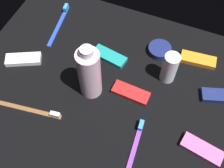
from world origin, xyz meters
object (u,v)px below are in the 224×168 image
at_px(toothbrush_brown, 33,110).
at_px(snack_bar_orange, 198,60).
at_px(toothbrush_purple, 134,149).
at_px(cream_tin_left, 160,50).
at_px(snack_bar_pink, 202,149).
at_px(snack_bar_white, 23,59).
at_px(bodywash_bottle, 89,73).
at_px(snack_bar_teal, 109,56).
at_px(toothbrush_blue, 60,23).
at_px(deodorant_stick, 170,68).
at_px(snack_bar_red, 131,93).
at_px(snack_bar_navy, 220,96).

height_order(toothbrush_brown, snack_bar_orange, toothbrush_brown).
height_order(toothbrush_purple, cream_tin_left, toothbrush_purple).
xyz_separation_m(snack_bar_pink, snack_bar_white, (-0.56, 0.07, 0.00)).
height_order(snack_bar_pink, snack_bar_white, same).
xyz_separation_m(bodywash_bottle, snack_bar_teal, (0.00, 0.12, -0.08)).
relative_size(snack_bar_white, cream_tin_left, 1.47).
bearing_deg(snack_bar_orange, toothbrush_blue, 177.13).
relative_size(toothbrush_purple, snack_bar_pink, 1.73).
xyz_separation_m(deodorant_stick, snack_bar_pink, (0.14, -0.18, -0.04)).
distance_m(toothbrush_blue, cream_tin_left, 0.34).
xyz_separation_m(snack_bar_pink, snack_bar_red, (-0.22, 0.08, 0.00)).
bearing_deg(bodywash_bottle, toothbrush_brown, -133.59).
bearing_deg(cream_tin_left, snack_bar_navy, -23.64).
distance_m(snack_bar_teal, cream_tin_left, 0.16).
relative_size(snack_bar_navy, cream_tin_left, 1.47).
height_order(snack_bar_navy, snack_bar_pink, same).
bearing_deg(deodorant_stick, snack_bar_white, -165.64).
xyz_separation_m(snack_bar_teal, snack_bar_pink, (0.32, -0.18, 0.00)).
distance_m(bodywash_bottle, deodorant_stick, 0.22).
height_order(snack_bar_pink, cream_tin_left, cream_tin_left).
bearing_deg(snack_bar_teal, toothbrush_brown, -106.88).
distance_m(toothbrush_blue, snack_bar_navy, 0.55).
bearing_deg(toothbrush_blue, snack_bar_orange, 2.97).
bearing_deg(snack_bar_navy, snack_bar_orange, 113.02).
relative_size(snack_bar_navy, snack_bar_pink, 1.00).
bearing_deg(toothbrush_brown, snack_bar_white, 130.36).
bearing_deg(cream_tin_left, toothbrush_purple, -83.94).
relative_size(toothbrush_blue, cream_tin_left, 2.54).
bearing_deg(toothbrush_purple, toothbrush_blue, 140.58).
relative_size(toothbrush_blue, snack_bar_red, 1.73).
distance_m(snack_bar_navy, snack_bar_teal, 0.34).
bearing_deg(toothbrush_brown, snack_bar_orange, 42.03).
height_order(snack_bar_orange, snack_bar_pink, same).
relative_size(toothbrush_blue, snack_bar_pink, 1.73).
bearing_deg(cream_tin_left, bodywash_bottle, -124.02).
bearing_deg(toothbrush_purple, snack_bar_red, 113.38).
relative_size(snack_bar_navy, snack_bar_teal, 1.00).
bearing_deg(bodywash_bottle, toothbrush_purple, -34.56).
xyz_separation_m(deodorant_stick, snack_bar_teal, (-0.18, 0.00, -0.04)).
height_order(snack_bar_navy, snack_bar_white, same).
bearing_deg(bodywash_bottle, toothbrush_blue, 136.92).
height_order(deodorant_stick, toothbrush_blue, deodorant_stick).
height_order(bodywash_bottle, snack_bar_white, bodywash_bottle).
xyz_separation_m(deodorant_stick, toothbrush_blue, (-0.39, 0.07, -0.04)).
height_order(deodorant_stick, toothbrush_purple, deodorant_stick).
xyz_separation_m(bodywash_bottle, cream_tin_left, (0.14, 0.20, -0.07)).
height_order(toothbrush_brown, snack_bar_pink, toothbrush_brown).
height_order(toothbrush_blue, cream_tin_left, toothbrush_blue).
bearing_deg(snack_bar_teal, snack_bar_red, -32.74).
bearing_deg(snack_bar_white, snack_bar_pink, -33.37).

